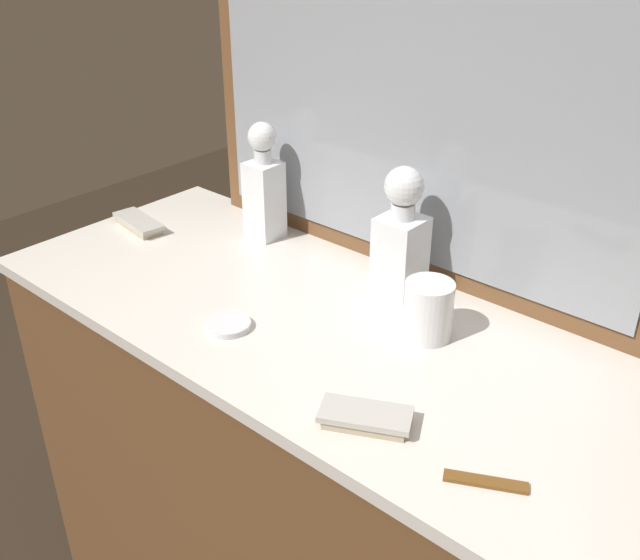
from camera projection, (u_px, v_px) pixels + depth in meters
The scene contains 9 objects.
dresser at pixel (320, 499), 1.59m from camera, with size 1.38×0.57×0.93m.
dresser_mirror at pixel (412, 126), 1.40m from camera, with size 1.05×0.03×0.61m.
crystal_decanter_far_right at pixel (401, 245), 1.40m from camera, with size 0.08×0.08×0.26m.
crystal_decanter_right at pixel (264, 193), 1.63m from camera, with size 0.07×0.07×0.27m.
crystal_tumbler_center at pixel (428, 312), 1.29m from camera, with size 0.09×0.09×0.11m.
silver_brush_far_left at pixel (365, 418), 1.09m from camera, with size 0.15×0.12×0.02m.
silver_brush_right at pixel (139, 223), 1.71m from camera, with size 0.16×0.08×0.02m.
porcelain_dish at pixel (228, 325), 1.33m from camera, with size 0.08×0.08×0.01m.
tortoiseshell_comb at pixel (485, 482), 0.99m from camera, with size 0.11×0.07×0.01m.
Camera 1 is at (0.77, -0.88, 1.65)m, focal length 40.87 mm.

